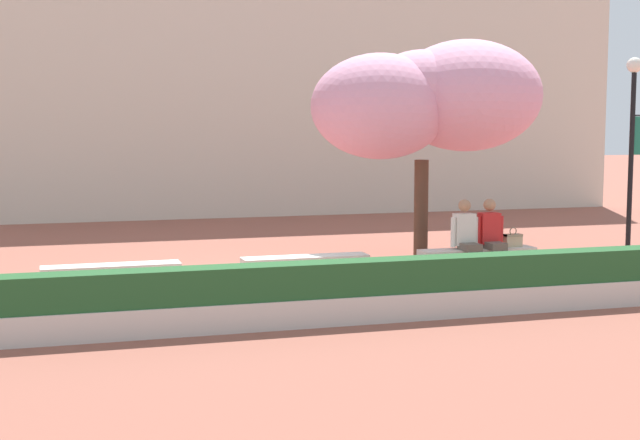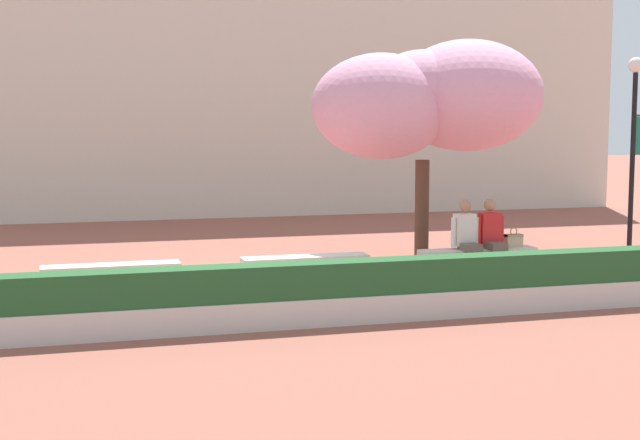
% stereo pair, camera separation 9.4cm
% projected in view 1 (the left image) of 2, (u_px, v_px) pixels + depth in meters
% --- Properties ---
extents(ground_plane, '(100.00, 100.00, 0.00)m').
position_uv_depth(ground_plane, '(212.00, 289.00, 13.87)').
color(ground_plane, '#8E5142').
extents(building_facade, '(28.00, 4.00, 8.58)m').
position_uv_depth(building_facade, '(136.00, 62.00, 25.11)').
color(building_facade, beige).
rests_on(building_facade, ground).
extents(stone_bench_near_west, '(2.06, 0.45, 0.45)m').
position_uv_depth(stone_bench_near_west, '(112.00, 274.00, 13.41)').
color(stone_bench_near_west, beige).
rests_on(stone_bench_near_west, ground).
extents(stone_bench_center, '(2.06, 0.45, 0.45)m').
position_uv_depth(stone_bench_center, '(305.00, 265.00, 14.27)').
color(stone_bench_center, beige).
rests_on(stone_bench_center, ground).
extents(stone_bench_near_east, '(2.06, 0.45, 0.45)m').
position_uv_depth(stone_bench_near_east, '(477.00, 257.00, 15.13)').
color(stone_bench_near_east, beige).
rests_on(stone_bench_near_east, ground).
extents(person_seated_left, '(0.51, 0.69, 1.29)m').
position_uv_depth(person_seated_left, '(467.00, 235.00, 14.97)').
color(person_seated_left, black).
rests_on(person_seated_left, ground).
extents(person_seated_right, '(0.51, 0.68, 1.29)m').
position_uv_depth(person_seated_right, '(492.00, 234.00, 15.11)').
color(person_seated_right, black).
rests_on(person_seated_right, ground).
extents(handbag, '(0.30, 0.15, 0.34)m').
position_uv_depth(handbag, '(513.00, 239.00, 15.32)').
color(handbag, tan).
rests_on(handbag, stone_bench_near_east).
extents(cherry_tree_main, '(4.34, 2.97, 4.12)m').
position_uv_depth(cherry_tree_main, '(430.00, 99.00, 16.42)').
color(cherry_tree_main, '#513828').
rests_on(cherry_tree_main, ground).
extents(lamp_post_with_banner, '(0.54, 0.28, 3.76)m').
position_uv_depth(lamp_post_with_banner, '(632.00, 140.00, 16.26)').
color(lamp_post_with_banner, black).
rests_on(lamp_post_with_banner, ground).
extents(planter_hedge_foreground, '(15.43, 0.50, 0.80)m').
position_uv_depth(planter_hedge_foreground, '(249.00, 298.00, 11.14)').
color(planter_hedge_foreground, beige).
rests_on(planter_hedge_foreground, ground).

